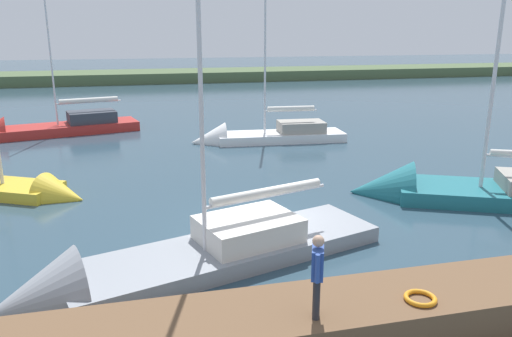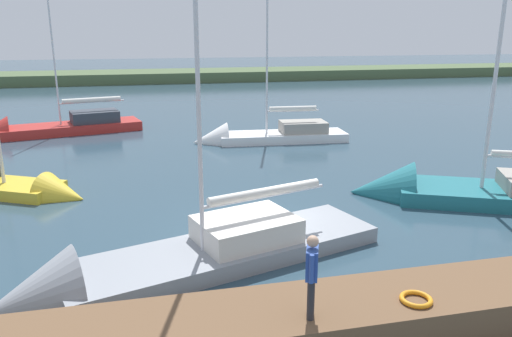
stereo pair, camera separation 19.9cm
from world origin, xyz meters
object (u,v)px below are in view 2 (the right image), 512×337
object	(u,v)px
sailboat_behind_pier	(163,268)
sailboat_mid_channel	(259,138)
sailboat_inner_slip	(47,132)
sailboat_far_right	(10,189)
life_ring_buoy	(416,299)
sailboat_outer_mooring	(462,196)
person_on_dock	(312,271)

from	to	relation	value
sailboat_behind_pier	sailboat_mid_channel	bearing A→B (deg)	-129.20
sailboat_inner_slip	sailboat_far_right	bearing A→B (deg)	79.15
life_ring_buoy	sailboat_far_right	world-z (taller)	sailboat_far_right
sailboat_inner_slip	sailboat_mid_channel	bearing A→B (deg)	144.85
life_ring_buoy	sailboat_mid_channel	distance (m)	18.56
sailboat_far_right	sailboat_outer_mooring	world-z (taller)	sailboat_outer_mooring
sailboat_inner_slip	sailboat_outer_mooring	distance (m)	23.30
sailboat_far_right	person_on_dock	size ratio (longest dim) A/B	5.16
sailboat_mid_channel	life_ring_buoy	bearing A→B (deg)	90.42
sailboat_inner_slip	sailboat_mid_channel	world-z (taller)	sailboat_inner_slip
life_ring_buoy	sailboat_behind_pier	bearing A→B (deg)	-37.50
life_ring_buoy	sailboat_far_right	size ratio (longest dim) A/B	0.08
sailboat_outer_mooring	sailboat_behind_pier	xyz separation A→B (m)	(10.97, 3.42, 0.04)
sailboat_behind_pier	sailboat_inner_slip	bearing A→B (deg)	-90.37
life_ring_buoy	sailboat_behind_pier	world-z (taller)	sailboat_behind_pier
life_ring_buoy	sailboat_mid_channel	world-z (taller)	sailboat_mid_channel
sailboat_inner_slip	sailboat_far_right	distance (m)	11.53
sailboat_mid_channel	sailboat_behind_pier	xyz separation A→B (m)	(6.01, 14.77, -0.00)
sailboat_behind_pier	person_on_dock	world-z (taller)	sailboat_behind_pier
sailboat_behind_pier	sailboat_far_right	bearing A→B (deg)	-73.24
sailboat_inner_slip	sailboat_behind_pier	xyz separation A→B (m)	(-5.86, 19.54, 0.01)
sailboat_inner_slip	life_ring_buoy	bearing A→B (deg)	101.48
sailboat_far_right	sailboat_outer_mooring	xyz separation A→B (m)	(-16.34, 4.60, -0.02)
sailboat_mid_channel	sailboat_far_right	bearing A→B (deg)	34.64
sailboat_mid_channel	sailboat_outer_mooring	world-z (taller)	sailboat_mid_channel
life_ring_buoy	sailboat_far_right	distance (m)	15.60
sailboat_mid_channel	person_on_dock	xyz separation A→B (m)	(3.39, 18.55, 1.51)
life_ring_buoy	sailboat_behind_pier	xyz separation A→B (m)	(4.87, -3.74, -0.61)
sailboat_behind_pier	person_on_dock	xyz separation A→B (m)	(-2.62, 3.77, 1.51)
sailboat_far_right	sailboat_inner_slip	bearing A→B (deg)	120.19
sailboat_inner_slip	sailboat_far_right	world-z (taller)	sailboat_inner_slip
sailboat_behind_pier	person_on_dock	size ratio (longest dim) A/B	7.74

